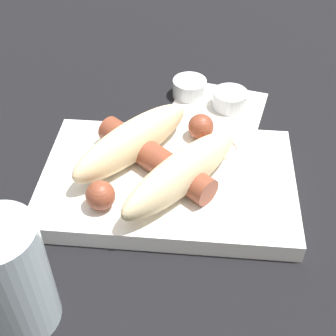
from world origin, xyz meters
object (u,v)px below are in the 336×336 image
sausage (155,158)px  condiment_cup_far (189,89)px  food_tray (168,182)px  drink_glass (11,278)px  bread_roll (156,157)px  condiment_cup_near (230,101)px

sausage → condiment_cup_far: (0.03, 0.18, -0.03)m
food_tray → sausage: (-0.02, 0.01, 0.03)m
food_tray → drink_glass: size_ratio=2.40×
condiment_cup_far → drink_glass: (-0.12, -0.35, 0.05)m
bread_roll → condiment_cup_near: 0.18m
food_tray → sausage: bearing=150.3°
bread_roll → food_tray: bearing=-3.2°
sausage → condiment_cup_far: size_ratio=3.22×
bread_roll → drink_glass: bearing=-120.2°
sausage → drink_glass: bearing=-118.5°
condiment_cup_far → drink_glass: size_ratio=0.41×
condiment_cup_near → condiment_cup_far: (-0.06, 0.02, 0.00)m
condiment_cup_far → drink_glass: drink_glass is taller
food_tray → drink_glass: 0.20m
food_tray → condiment_cup_far: size_ratio=5.89×
food_tray → sausage: sausage is taller
bread_roll → condiment_cup_near: (0.08, 0.16, -0.04)m
food_tray → condiment_cup_far: 0.19m
sausage → condiment_cup_near: size_ratio=3.22×
condiment_cup_near → condiment_cup_far: bearing=156.9°
food_tray → drink_glass: drink_glass is taller
bread_roll → sausage: (-0.00, 0.01, -0.01)m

